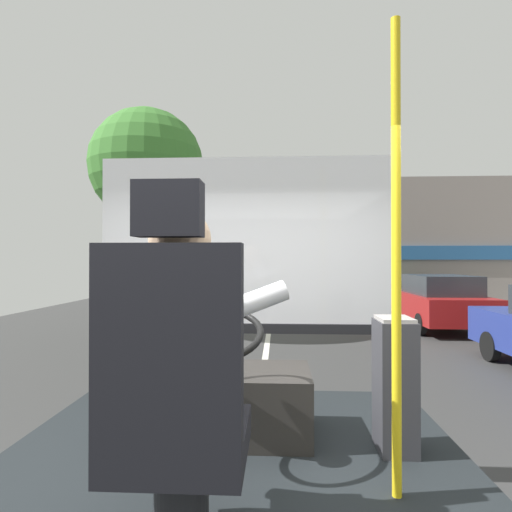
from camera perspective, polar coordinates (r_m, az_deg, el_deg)
name	(u,v)px	position (r m, az deg, el deg)	size (l,w,h in m)	color
ground	(268,335)	(10.91, 1.68, -10.58)	(18.00, 44.00, 0.06)	#333333
driver_seat	(176,406)	(1.59, -10.68, -19.20)	(0.48, 0.48, 1.34)	black
bus_driver	(183,345)	(1.64, -9.73, -11.61)	(0.82, 0.58, 0.79)	#282833
steering_console	(221,399)	(2.77, -4.74, -18.55)	(1.10, 0.97, 0.81)	#282623
handrail_pole	(396,256)	(2.06, 18.28, 0.02)	(0.04, 0.04, 2.20)	yellow
fare_box	(395,384)	(2.64, 18.10, -15.99)	(0.20, 0.27, 0.76)	#333338
windshield_panel	(248,264)	(3.57, -1.06, -1.11)	(2.50, 0.08, 1.48)	silver
street_tree	(147,167)	(10.98, -14.43, 11.42)	(2.77, 2.77, 5.58)	#4C3828
shop_building	(416,242)	(22.13, 20.69, 1.77)	(9.59, 4.69, 5.51)	gray
parked_car_red	(438,301)	(12.77, 23.20, -5.55)	(1.83, 3.90, 1.46)	maroon
parked_car_green	(397,291)	(17.44, 18.32, -4.51)	(1.76, 4.40, 1.28)	#195633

